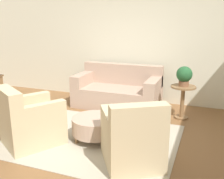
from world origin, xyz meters
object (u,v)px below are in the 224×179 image
object	(u,v)px
couch	(118,92)
ottoman_table	(95,125)
potted_plant_on_side_table	(184,75)
side_table	(183,97)
armchair_right	(132,139)
armchair_left	(29,122)

from	to	relation	value
couch	ottoman_table	bearing A→B (deg)	-82.09
potted_plant_on_side_table	side_table	bearing A→B (deg)	153.43
couch	side_table	xyz separation A→B (m)	(1.50, -0.29, 0.12)
armchair_right	couch	bearing A→B (deg)	114.20
ottoman_table	armchair_right	bearing A→B (deg)	-32.40
armchair_right	side_table	distance (m)	2.11
armchair_right	ottoman_table	world-z (taller)	armchair_right
armchair_left	potted_plant_on_side_table	size ratio (longest dim) A/B	2.83
armchair_right	potted_plant_on_side_table	distance (m)	2.18
couch	armchair_left	world-z (taller)	armchair_left
side_table	potted_plant_on_side_table	xyz separation A→B (m)	(0.00, -0.00, 0.44)
side_table	potted_plant_on_side_table	bearing A→B (deg)	-26.57
armchair_right	potted_plant_on_side_table	world-z (taller)	potted_plant_on_side_table
armchair_right	side_table	xyz separation A→B (m)	(0.44, 2.07, 0.08)
armchair_left	potted_plant_on_side_table	bearing A→B (deg)	43.69
ottoman_table	side_table	xyz separation A→B (m)	(1.24, 1.56, 0.19)
side_table	armchair_left	bearing A→B (deg)	-136.31
couch	armchair_right	world-z (taller)	armchair_right
couch	armchair_left	xyz separation A→B (m)	(-0.67, -2.35, 0.03)
ottoman_table	potted_plant_on_side_table	world-z (taller)	potted_plant_on_side_table
couch	armchair_right	xyz separation A→B (m)	(1.06, -2.35, 0.03)
armchair_left	ottoman_table	world-z (taller)	armchair_left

